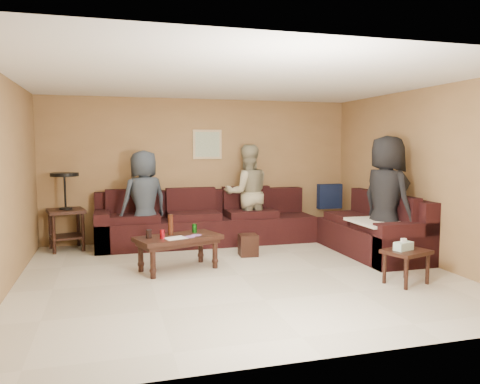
% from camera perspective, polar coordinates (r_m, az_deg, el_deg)
% --- Properties ---
extents(room, '(5.60, 5.50, 2.50)m').
position_cam_1_polar(room, '(5.96, -0.11, 5.50)').
color(room, beige).
rests_on(room, ground).
extents(sectional_sofa, '(4.65, 2.90, 0.97)m').
position_cam_1_polar(sectional_sofa, '(7.76, 2.69, -4.37)').
color(sectional_sofa, black).
rests_on(sectional_sofa, ground).
extents(coffee_table, '(1.23, 0.88, 0.75)m').
position_cam_1_polar(coffee_table, '(6.40, -7.59, -5.95)').
color(coffee_table, black).
rests_on(coffee_table, ground).
extents(end_table_left, '(0.66, 0.66, 1.25)m').
position_cam_1_polar(end_table_left, '(8.01, -20.48, -2.05)').
color(end_table_left, black).
rests_on(end_table_left, ground).
extents(side_table_right, '(0.61, 0.55, 0.56)m').
position_cam_1_polar(side_table_right, '(6.07, 19.57, -7.14)').
color(side_table_right, black).
rests_on(side_table_right, ground).
extents(waste_bin, '(0.29, 0.29, 0.33)m').
position_cam_1_polar(waste_bin, '(7.20, 1.00, -6.48)').
color(waste_bin, black).
rests_on(waste_bin, ground).
extents(wall_art, '(0.52, 0.04, 0.52)m').
position_cam_1_polar(wall_art, '(8.39, -4.01, 5.81)').
color(wall_art, tan).
rests_on(wall_art, ground).
extents(person_left, '(0.92, 0.78, 1.61)m').
position_cam_1_polar(person_left, '(7.68, -11.61, -0.99)').
color(person_left, '#2B333C').
rests_on(person_left, ground).
extents(person_middle, '(0.84, 0.66, 1.70)m').
position_cam_1_polar(person_middle, '(8.18, 0.90, -0.16)').
color(person_middle, gray).
rests_on(person_middle, ground).
extents(person_right, '(0.73, 0.98, 1.82)m').
position_cam_1_polar(person_right, '(7.11, 17.41, -0.79)').
color(person_right, black).
rests_on(person_right, ground).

